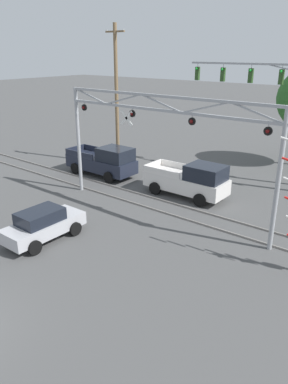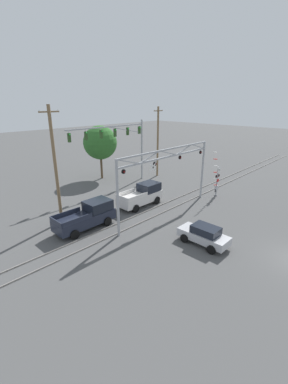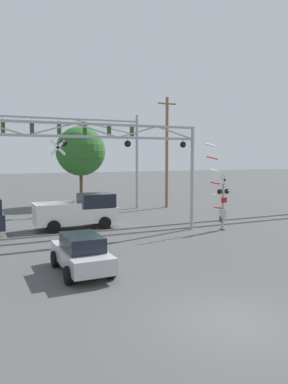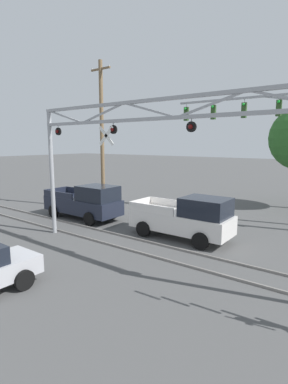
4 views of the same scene
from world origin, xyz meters
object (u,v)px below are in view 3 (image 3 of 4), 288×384
Objects in this scene: crossing_gantry at (97,156)px; pickup_truck_lead at (81,212)px; utility_pole_right at (167,151)px; background_tree_beyond_span at (81,151)px; traffic_signal_span at (100,140)px; sedan_waiting at (82,253)px; crossing_signal_mast at (222,201)px.

pickup_truck_lead is at bearing 91.04° from crossing_gantry.
utility_pole_right is (9.98, 9.95, 0.46)m from crossing_gantry.
utility_pole_right is 8.41m from background_tree_beyond_span.
traffic_signal_span reaches higher than sedan_waiting.
pickup_truck_lead is 1.31× the size of sedan_waiting.
background_tree_beyond_span is at bearing 74.19° from pickup_truck_lead.
background_tree_beyond_span is (-0.48, 4.36, -0.88)m from traffic_signal_span.
background_tree_beyond_span is (-4.79, 16.04, 3.36)m from crossing_signal_mast.
traffic_signal_span is 1.18× the size of utility_pole_right.
sedan_waiting is (-2.57, -9.37, -0.29)m from pickup_truck_lead.
sedan_waiting is 22.15m from background_tree_beyond_span.
crossing_signal_mast is 11.74m from sedan_waiting.
crossing_gantry is 1.70× the size of background_tree_beyond_span.
sedan_waiting is 20.78m from utility_pole_right.
traffic_signal_span is 18.49m from sedan_waiting.
sedan_waiting is at bearing -105.32° from pickup_truck_lead.
crossing_gantry is 14.11m from utility_pole_right.
pickup_truck_lead is 12.68m from utility_pole_right.
crossing_gantry is 3.21× the size of sedan_waiting.
background_tree_beyond_span reaches higher than sedan_waiting.
crossing_gantry is at bearing -102.11° from background_tree_beyond_span.
background_tree_beyond_span reaches higher than crossing_signal_mast.
background_tree_beyond_span is (3.20, 14.94, 0.50)m from crossing_gantry.
utility_pole_right is at bearing -5.65° from traffic_signal_span.
sedan_waiting is at bearing -110.89° from traffic_signal_span.
pickup_truck_lead is at bearing 74.68° from sedan_waiting.
sedan_waiting is at bearing -105.59° from background_tree_beyond_span.
utility_pole_right is at bearing 44.92° from crossing_gantry.
crossing_gantry is 11.29m from traffic_signal_span.
pickup_truck_lead is (-3.75, -7.18, -5.02)m from traffic_signal_span.
crossing_signal_mast is (8.00, -1.11, -2.87)m from crossing_gantry.
pickup_truck_lead is 0.70× the size of background_tree_beyond_span.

